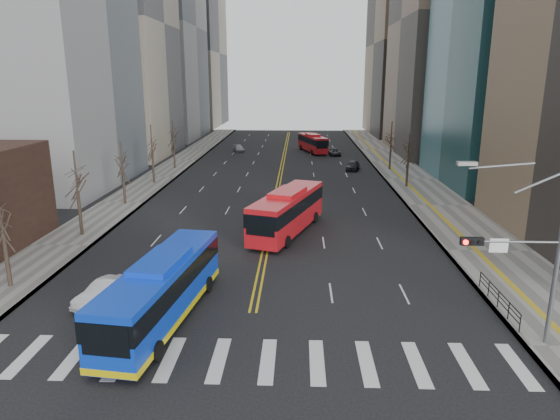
% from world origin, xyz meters
% --- Properties ---
extents(ground, '(220.00, 220.00, 0.00)m').
position_xyz_m(ground, '(0.00, 0.00, 0.00)').
color(ground, black).
extents(sidewalk_right, '(7.00, 130.00, 0.15)m').
position_xyz_m(sidewalk_right, '(17.50, 45.00, 0.07)').
color(sidewalk_right, slate).
rests_on(sidewalk_right, ground).
extents(sidewalk_left, '(5.00, 130.00, 0.15)m').
position_xyz_m(sidewalk_left, '(-16.50, 45.00, 0.07)').
color(sidewalk_left, slate).
rests_on(sidewalk_left, ground).
extents(crosswalk, '(26.70, 4.00, 0.01)m').
position_xyz_m(crosswalk, '(0.00, 0.00, 0.01)').
color(crosswalk, silver).
rests_on(crosswalk, ground).
extents(centerline, '(0.55, 100.00, 0.01)m').
position_xyz_m(centerline, '(0.00, 55.00, 0.01)').
color(centerline, gold).
rests_on(centerline, ground).
extents(office_towers, '(83.00, 134.00, 58.00)m').
position_xyz_m(office_towers, '(0.12, 68.51, 23.92)').
color(office_towers, gray).
rests_on(office_towers, ground).
extents(signal_mast, '(5.37, 0.37, 9.39)m').
position_xyz_m(signal_mast, '(13.77, 2.00, 4.86)').
color(signal_mast, slate).
rests_on(signal_mast, ground).
extents(pedestrian_railing, '(0.06, 6.06, 1.02)m').
position_xyz_m(pedestrian_railing, '(14.30, 6.00, 0.82)').
color(pedestrian_railing, black).
rests_on(pedestrian_railing, sidewalk_right).
extents(street_trees, '(35.20, 47.20, 7.60)m').
position_xyz_m(street_trees, '(-7.18, 34.55, 4.87)').
color(street_trees, black).
rests_on(street_trees, ground).
extents(blue_bus, '(4.27, 12.86, 3.66)m').
position_xyz_m(blue_bus, '(-4.89, 4.00, 1.92)').
color(blue_bus, blue).
rests_on(blue_bus, ground).
extents(red_bus_near, '(6.52, 12.40, 3.82)m').
position_xyz_m(red_bus_near, '(1.64, 20.64, 2.12)').
color(red_bus_near, red).
rests_on(red_bus_near, ground).
extents(red_bus_far, '(5.35, 10.76, 3.35)m').
position_xyz_m(red_bus_far, '(5.08, 70.21, 1.87)').
color(red_bus_far, red).
rests_on(red_bus_far, ground).
extents(car_white, '(3.01, 4.46, 1.39)m').
position_xyz_m(car_white, '(-8.97, 6.00, 0.70)').
color(car_white, white).
rests_on(car_white, ground).
extents(car_dark_mid, '(2.59, 4.38, 1.40)m').
position_xyz_m(car_dark_mid, '(10.59, 51.88, 0.70)').
color(car_dark_mid, black).
rests_on(car_dark_mid, ground).
extents(car_silver, '(2.68, 4.35, 1.18)m').
position_xyz_m(car_silver, '(-8.56, 70.43, 0.59)').
color(car_silver, gray).
rests_on(car_silver, ground).
extents(car_dark_far, '(2.26, 4.22, 1.13)m').
position_xyz_m(car_dark_far, '(8.85, 66.49, 0.56)').
color(car_dark_far, black).
rests_on(car_dark_far, ground).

